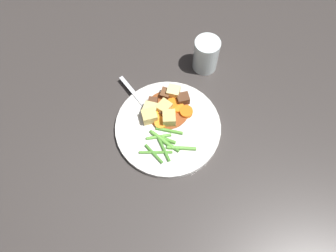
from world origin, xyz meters
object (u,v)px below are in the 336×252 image
carrot_slice_5 (172,104)px  water_glass (206,55)px  meat_chunk_2 (183,99)px  fork (142,102)px  potato_chunk_2 (149,116)px  carrot_slice_3 (157,114)px  meat_chunk_3 (165,94)px  carrot_slice_2 (160,123)px  potato_chunk_3 (162,108)px  meat_chunk_0 (166,114)px  meat_chunk_1 (153,103)px  carrot_slice_1 (171,111)px  dinner_plate (168,127)px  potato_chunk_0 (173,92)px  carrot_slice_4 (178,107)px  potato_chunk_1 (169,118)px  carrot_slice_0 (186,112)px  potato_chunk_4 (150,110)px

carrot_slice_5 → water_glass: 0.16m
meat_chunk_2 → fork: meat_chunk_2 is taller
carrot_slice_5 → potato_chunk_2: size_ratio=0.86×
carrot_slice_3 → meat_chunk_2: bearing=-70.4°
carrot_slice_5 → meat_chunk_3: 0.03m
carrot_slice_2 → meat_chunk_2: meat_chunk_2 is taller
potato_chunk_3 → meat_chunk_0: bearing=-160.9°
carrot_slice_5 → meat_chunk_0: meat_chunk_0 is taller
potato_chunk_2 → water_glass: 0.22m
potato_chunk_2 → water_glass: size_ratio=0.37×
meat_chunk_1 → meat_chunk_0: bearing=-144.7°
carrot_slice_1 → meat_chunk_1: 0.05m
meat_chunk_1 → dinner_plate: bearing=-159.3°
carrot_slice_2 → potato_chunk_3: (0.04, -0.01, 0.01)m
potato_chunk_0 → meat_chunk_1: size_ratio=1.21×
dinner_plate → carrot_slice_3: size_ratio=7.39×
carrot_slice_5 → potato_chunk_3: potato_chunk_3 is taller
carrot_slice_3 → dinner_plate: bearing=-150.0°
carrot_slice_2 → carrot_slice_4: bearing=-56.0°
meat_chunk_0 → potato_chunk_0: bearing=-29.4°
potato_chunk_1 → dinner_plate: bearing=157.7°
meat_chunk_0 → fork: bearing=47.0°
carrot_slice_0 → meat_chunk_3: (0.06, 0.04, 0.00)m
carrot_slice_1 → carrot_slice_3: 0.03m
carrot_slice_1 → meat_chunk_2: (0.03, -0.04, 0.01)m
carrot_slice_5 → meat_chunk_1: 0.05m
carrot_slice_1 → potato_chunk_1: 0.03m
water_glass → carrot_slice_1: bearing=136.8°
potato_chunk_4 → meat_chunk_3: 0.06m
dinner_plate → potato_chunk_4: potato_chunk_4 is taller
meat_chunk_2 → meat_chunk_3: bearing=58.7°
carrot_slice_4 → fork: carrot_slice_4 is taller
carrot_slice_4 → potato_chunk_2: bearing=100.9°
potato_chunk_0 → meat_chunk_2: bearing=-140.5°
carrot_slice_2 → meat_chunk_3: bearing=-20.2°
carrot_slice_4 → carrot_slice_5: (0.01, 0.01, 0.00)m
water_glass → carrot_slice_5: bearing=134.2°
potato_chunk_0 → fork: size_ratio=0.18×
potato_chunk_1 → potato_chunk_3: potato_chunk_1 is taller
carrot_slice_1 → carrot_slice_5: size_ratio=0.97×
carrot_slice_0 → potato_chunk_0: 0.06m
carrot_slice_2 → potato_chunk_4: (0.04, 0.02, 0.01)m
dinner_plate → carrot_slice_3: carrot_slice_3 is taller
carrot_slice_4 → potato_chunk_4: 0.07m
dinner_plate → water_glass: water_glass is taller
dinner_plate → meat_chunk_3: (0.08, -0.01, 0.02)m
meat_chunk_0 → carrot_slice_0: bearing=-94.0°
carrot_slice_2 → fork: carrot_slice_2 is taller
carrot_slice_1 → potato_chunk_1: potato_chunk_1 is taller
carrot_slice_1 → meat_chunk_1: size_ratio=1.13×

